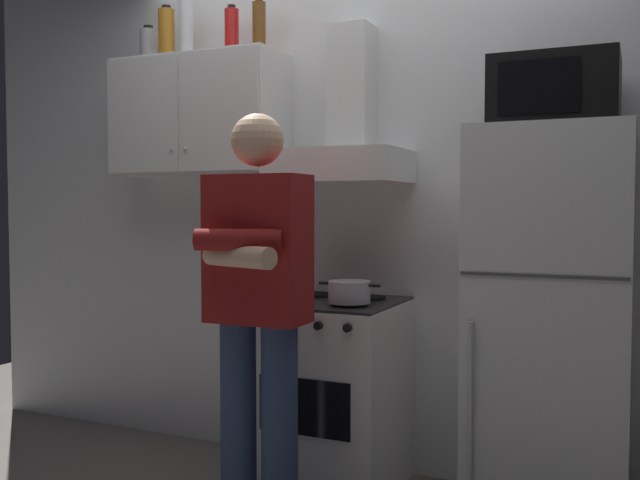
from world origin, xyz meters
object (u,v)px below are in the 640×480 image
object	(u,v)px
microwave	(555,93)
range_hood	(343,141)
refrigerator	(550,329)
bottle_vodka_clear	(186,29)
bottle_canister_steel	(149,46)
bottle_liquor_amber	(166,34)
upper_cabinet	(199,117)
person_standing	(257,309)
bottle_soda_red	(232,32)
cooking_pot	(349,292)
bottle_beer_brown	(259,27)
stove_oven	(333,394)

from	to	relation	value
microwave	range_hood	bearing A→B (deg)	173.54
refrigerator	bottle_vodka_clear	world-z (taller)	bottle_vodka_clear
bottle_vodka_clear	bottle_canister_steel	world-z (taller)	bottle_vodka_clear
refrigerator	bottle_liquor_amber	size ratio (longest dim) A/B	5.85
upper_cabinet	refrigerator	bearing A→B (deg)	-4.07
person_standing	bottle_soda_red	world-z (taller)	bottle_soda_red
microwave	bottle_soda_red	distance (m)	1.64
cooking_pot	bottle_vodka_clear	size ratio (longest dim) A/B	0.89
range_hood	bottle_canister_steel	size ratio (longest dim) A/B	3.85
microwave	bottle_liquor_amber	world-z (taller)	bottle_liquor_amber
range_hood	bottle_soda_red	xyz separation A→B (m)	(-0.63, 0.04, 0.57)
microwave	bottle_vodka_clear	distance (m)	1.89
range_hood	bottle_beer_brown	distance (m)	0.74
refrigerator	bottle_soda_red	size ratio (longest dim) A/B	6.34
bottle_canister_steel	bottle_vodka_clear	bearing A→B (deg)	-1.79
upper_cabinet	bottle_soda_red	world-z (taller)	bottle_soda_red
bottle_beer_brown	bottle_canister_steel	size ratio (longest dim) A/B	1.36
bottle_vodka_clear	range_hood	bearing A→B (deg)	-0.31
refrigerator	person_standing	bearing A→B (deg)	-148.77
range_hood	bottle_beer_brown	world-z (taller)	bottle_beer_brown
person_standing	bottle_liquor_amber	size ratio (longest dim) A/B	5.99
microwave	refrigerator	bearing A→B (deg)	-89.10
stove_oven	range_hood	bearing A→B (deg)	90.00
stove_oven	person_standing	world-z (taller)	person_standing
cooking_pot	refrigerator	bearing A→B (deg)	8.32
person_standing	bottle_beer_brown	world-z (taller)	bottle_beer_brown
microwave	person_standing	size ratio (longest dim) A/B	0.29
cooking_pot	bottle_vodka_clear	xyz separation A→B (m)	(-1.01, 0.25, 1.28)
cooking_pot	range_hood	bearing A→B (deg)	117.88
range_hood	person_standing	world-z (taller)	range_hood
cooking_pot	bottle_liquor_amber	size ratio (longest dim) A/B	1.03
microwave	bottle_soda_red	world-z (taller)	bottle_soda_red
bottle_soda_red	bottle_vodka_clear	size ratio (longest dim) A/B	0.80
bottle_soda_red	upper_cabinet	bearing A→B (deg)	-166.79
bottle_vodka_clear	bottle_canister_steel	bearing A→B (deg)	178.21
range_hood	refrigerator	bearing A→B (deg)	-7.55
bottle_beer_brown	stove_oven	bearing A→B (deg)	-18.79
bottle_liquor_amber	bottle_beer_brown	bearing A→B (deg)	6.70
person_standing	upper_cabinet	bearing A→B (deg)	135.74
bottle_vodka_clear	bottle_soda_red	bearing A→B (deg)	7.80
refrigerator	person_standing	world-z (taller)	person_standing
upper_cabinet	person_standing	distance (m)	1.35
upper_cabinet	range_hood	world-z (taller)	range_hood
stove_oven	upper_cabinet	bearing A→B (deg)	171.10
stove_oven	bottle_liquor_amber	bearing A→B (deg)	174.26
range_hood	person_standing	size ratio (longest dim) A/B	0.46
range_hood	bottle_liquor_amber	xyz separation A→B (m)	(-0.98, -0.03, 0.58)
range_hood	bottle_liquor_amber	size ratio (longest dim) A/B	2.74
cooking_pot	bottle_canister_steel	bearing A→B (deg)	168.37
upper_cabinet	bottle_liquor_amber	bearing A→B (deg)	-171.31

